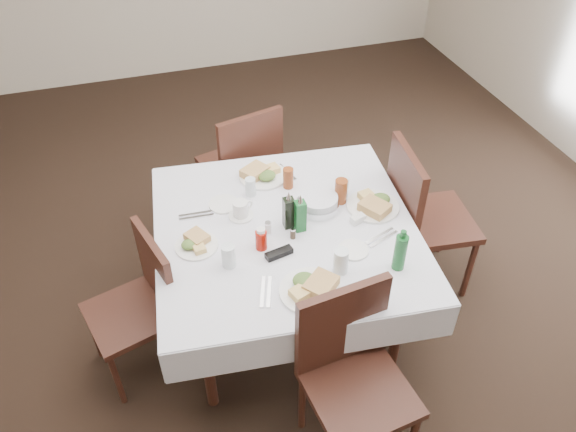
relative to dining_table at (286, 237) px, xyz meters
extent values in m
plane|color=black|center=(-0.08, 0.18, -0.69)|extent=(7.00, 7.00, 0.00)
cylinder|color=black|center=(-0.57, -0.46, -0.33)|extent=(0.06, 0.06, 0.72)
cylinder|color=black|center=(-0.46, 0.57, -0.33)|extent=(0.06, 0.06, 0.72)
cylinder|color=black|center=(0.46, -0.57, -0.33)|extent=(0.06, 0.06, 0.72)
cylinder|color=black|center=(0.57, 0.46, -0.33)|extent=(0.06, 0.06, 0.72)
cube|color=black|center=(0.00, 0.00, 0.05)|extent=(1.42, 1.42, 0.03)
cube|color=silver|center=(0.00, 0.00, 0.07)|extent=(1.56, 1.56, 0.01)
cube|color=silver|center=(0.07, 0.71, -0.04)|extent=(1.42, 0.16, 0.22)
cube|color=silver|center=(-0.07, -0.71, -0.04)|extent=(1.42, 0.16, 0.22)
cube|color=silver|center=(0.71, -0.07, -0.04)|extent=(0.16, 1.42, 0.22)
cube|color=silver|center=(-0.71, 0.07, -0.04)|extent=(0.16, 1.42, 0.22)
cube|color=black|center=(-0.03, 1.05, -0.21)|extent=(0.58, 0.58, 0.04)
cube|color=black|center=(0.02, 0.84, 0.05)|extent=(0.47, 0.16, 0.51)
cylinder|color=black|center=(0.11, 1.29, -0.45)|extent=(0.04, 0.04, 0.48)
cylinder|color=black|center=(0.22, 0.90, -0.45)|extent=(0.04, 0.04, 0.48)
cylinder|color=black|center=(-0.28, 1.19, -0.45)|extent=(0.04, 0.04, 0.48)
cylinder|color=black|center=(-0.18, 0.80, -0.45)|extent=(0.04, 0.04, 0.48)
cube|color=black|center=(0.08, -0.92, -0.21)|extent=(0.52, 0.52, 0.04)
cube|color=black|center=(0.05, -0.71, 0.04)|extent=(0.47, 0.10, 0.51)
cylinder|color=black|center=(-0.14, -0.74, -0.45)|extent=(0.04, 0.04, 0.48)
cylinder|color=black|center=(0.25, -0.70, -0.45)|extent=(0.04, 0.04, 0.48)
cube|color=black|center=(0.99, 0.06, -0.19)|extent=(0.55, 0.55, 0.04)
cube|color=black|center=(0.77, 0.09, 0.08)|extent=(0.10, 0.49, 0.54)
cylinder|color=black|center=(1.17, -0.18, -0.44)|extent=(0.04, 0.04, 0.50)
cylinder|color=black|center=(0.75, -0.13, -0.44)|extent=(0.04, 0.04, 0.50)
cylinder|color=black|center=(1.22, 0.25, -0.44)|extent=(0.04, 0.04, 0.50)
cylinder|color=black|center=(0.80, 0.30, -0.44)|extent=(0.04, 0.04, 0.50)
cube|color=black|center=(-0.92, -0.08, -0.25)|extent=(0.53, 0.53, 0.04)
cube|color=black|center=(-0.73, -0.03, -0.02)|extent=(0.15, 0.42, 0.46)
cylinder|color=black|center=(-1.14, 0.05, -0.47)|extent=(0.03, 0.03, 0.44)
cylinder|color=black|center=(-0.79, 0.15, -0.47)|extent=(0.03, 0.03, 0.44)
cylinder|color=black|center=(-1.04, -0.31, -0.47)|extent=(0.03, 0.03, 0.44)
cylinder|color=black|center=(-0.69, -0.21, -0.47)|extent=(0.03, 0.03, 0.44)
cylinder|color=white|center=(0.01, 0.49, 0.08)|extent=(0.30, 0.30, 0.02)
cube|color=tan|center=(-0.04, 0.50, 0.11)|extent=(0.19, 0.18, 0.05)
cube|color=tan|center=(0.06, 0.50, 0.11)|extent=(0.11, 0.10, 0.04)
ellipsoid|color=#325E19|center=(0.02, 0.44, 0.11)|extent=(0.11, 0.10, 0.05)
cylinder|color=white|center=(-0.03, -0.49, 0.08)|extent=(0.31, 0.31, 0.02)
cube|color=tan|center=(0.02, -0.50, 0.12)|extent=(0.20, 0.20, 0.05)
cube|color=tan|center=(-0.08, -0.51, 0.11)|extent=(0.12, 0.11, 0.04)
ellipsoid|color=#325E19|center=(-0.04, -0.44, 0.12)|extent=(0.11, 0.10, 0.05)
cylinder|color=white|center=(0.53, 0.02, 0.08)|extent=(0.30, 0.30, 0.02)
cube|color=tan|center=(0.52, -0.03, 0.12)|extent=(0.19, 0.20, 0.05)
cube|color=tan|center=(0.52, 0.07, 0.11)|extent=(0.10, 0.11, 0.04)
ellipsoid|color=#325E19|center=(0.58, 0.03, 0.12)|extent=(0.11, 0.10, 0.05)
cylinder|color=white|center=(-0.50, 0.00, 0.08)|extent=(0.23, 0.23, 0.01)
cube|color=tan|center=(-0.49, 0.03, 0.11)|extent=(0.14, 0.15, 0.04)
cube|color=tan|center=(-0.49, -0.05, 0.10)|extent=(0.07, 0.09, 0.03)
ellipsoid|color=#325E19|center=(-0.54, -0.01, 0.11)|extent=(0.09, 0.08, 0.04)
cylinder|color=white|center=(-0.28, 0.29, 0.08)|extent=(0.17, 0.17, 0.01)
cylinder|color=white|center=(0.29, -0.28, 0.08)|extent=(0.16, 0.16, 0.01)
cylinder|color=silver|center=(-0.11, 0.34, 0.13)|extent=(0.06, 0.06, 0.11)
cylinder|color=silver|center=(0.16, -0.40, 0.14)|extent=(0.08, 0.08, 0.14)
cylinder|color=silver|center=(0.40, 0.17, 0.14)|extent=(0.07, 0.07, 0.13)
cylinder|color=silver|center=(-0.36, -0.19, 0.14)|extent=(0.07, 0.07, 0.13)
cylinder|color=brown|center=(0.12, 0.35, 0.14)|extent=(0.06, 0.06, 0.13)
cylinder|color=brown|center=(0.37, 0.12, 0.15)|extent=(0.07, 0.07, 0.15)
cylinder|color=silver|center=(0.23, 0.11, 0.10)|extent=(0.25, 0.25, 0.05)
cylinder|color=silver|center=(0.23, 0.11, 0.13)|extent=(0.22, 0.22, 0.05)
cube|color=black|center=(0.02, 0.01, 0.17)|extent=(0.06, 0.06, 0.19)
cone|color=silver|center=(0.02, 0.01, 0.29)|extent=(0.03, 0.03, 0.05)
cube|color=#165A26|center=(0.07, -0.04, 0.17)|extent=(0.06, 0.06, 0.19)
cone|color=silver|center=(0.07, -0.04, 0.29)|extent=(0.03, 0.03, 0.05)
cylinder|color=#A91306|center=(-0.17, -0.12, 0.13)|extent=(0.06, 0.06, 0.11)
cylinder|color=white|center=(-0.17, -0.12, 0.20)|extent=(0.05, 0.05, 0.02)
cylinder|color=white|center=(-0.10, -0.01, 0.11)|extent=(0.03, 0.03, 0.06)
cylinder|color=silver|center=(-0.10, -0.01, 0.14)|extent=(0.03, 0.03, 0.01)
cylinder|color=#423224|center=(0.01, -0.09, 0.10)|extent=(0.03, 0.03, 0.06)
cylinder|color=silver|center=(0.01, -0.09, 0.14)|extent=(0.03, 0.03, 0.01)
cylinder|color=white|center=(-0.21, 0.17, 0.08)|extent=(0.14, 0.14, 0.01)
cylinder|color=white|center=(-0.21, 0.17, 0.13)|extent=(0.09, 0.09, 0.09)
cylinder|color=black|center=(-0.21, 0.17, 0.16)|extent=(0.07, 0.07, 0.01)
torus|color=white|center=(-0.16, 0.18, 0.13)|extent=(0.06, 0.03, 0.06)
cube|color=black|center=(-0.10, -0.20, 0.09)|extent=(0.16, 0.08, 0.03)
cylinder|color=#165A26|center=(0.46, -0.46, 0.18)|extent=(0.06, 0.06, 0.21)
cylinder|color=#165A26|center=(0.46, -0.46, 0.30)|extent=(0.03, 0.03, 0.04)
cube|color=white|center=(0.40, -0.07, 0.09)|extent=(0.09, 0.07, 0.04)
cube|color=pink|center=(0.40, -0.07, 0.10)|extent=(0.07, 0.05, 0.02)
cube|color=silver|center=(0.13, 0.48, 0.08)|extent=(0.06, 0.19, 0.01)
cube|color=silver|center=(0.16, 0.49, 0.08)|extent=(0.06, 0.19, 0.01)
cube|color=silver|center=(-0.22, -0.43, 0.08)|extent=(0.08, 0.20, 0.01)
cube|color=silver|center=(-0.25, -0.42, 0.08)|extent=(0.08, 0.20, 0.01)
cube|color=silver|center=(0.47, -0.25, 0.08)|extent=(0.20, 0.09, 0.01)
cube|color=silver|center=(0.46, -0.23, 0.08)|extent=(0.20, 0.09, 0.01)
cube|color=silver|center=(-0.45, 0.26, 0.08)|extent=(0.20, 0.03, 0.01)
cube|color=silver|center=(-0.45, 0.23, 0.08)|extent=(0.20, 0.03, 0.01)
camera|label=1|loc=(-0.68, -2.21, 2.14)|focal=35.00mm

